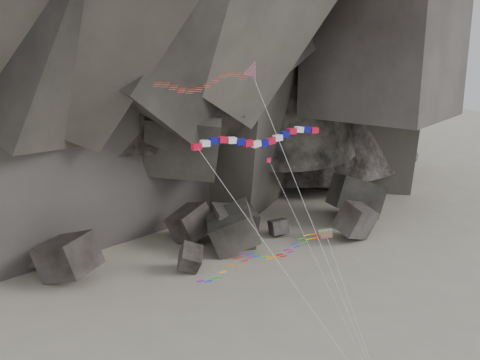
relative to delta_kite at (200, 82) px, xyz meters
name	(u,v)px	position (x,y,z in m)	size (l,w,h in m)	color
boulder_field	(241,230)	(16.92, 30.19, -25.78)	(70.61, 15.67, 8.67)	#47423F
delta_kite	(200,82)	(0.00, 0.00, 0.00)	(15.38, 13.05, 28.12)	red
banner_kite	(259,140)	(4.40, -1.82, -4.65)	(12.98, 11.80, 22.47)	red
parafoil_kite	(260,256)	(2.85, -5.43, -13.18)	(14.46, 7.82, 14.51)	#CCC10B
pennant_kite	(299,225)	(5.87, -6.18, -10.80)	(7.54, 8.54, 20.84)	red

